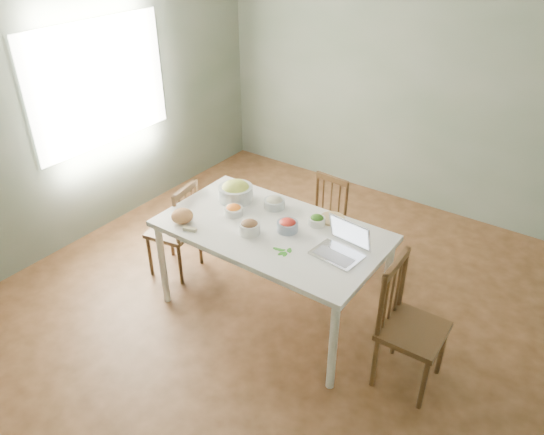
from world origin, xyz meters
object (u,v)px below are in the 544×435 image
Objects in this scene: chair_right at (414,328)px; bread_boule at (182,216)px; chair_left at (173,228)px; chair_far at (320,223)px; bowl_squash at (236,191)px; laptop at (338,242)px; dining_table at (272,271)px.

bread_boule is at bearing 97.10° from chair_right.
chair_left is 0.68m from bread_boule.
bowl_squash reaches higher than chair_far.
chair_right is at bearing 8.43° from bread_boule.
bowl_squash is at bearing 77.31° from bread_boule.
laptop reaches higher than bowl_squash.
dining_table is 5.10× the size of laptop.
bread_boule reaches higher than chair_far.
chair_left is at bearing -156.48° from bowl_squash.
chair_right is 3.39× the size of bowl_squash.
dining_table is 0.86m from bread_boule.
bowl_squash is (0.12, 0.53, 0.03)m from bread_boule.
chair_far is 1.21m from laptop.
chair_left reaches higher than dining_table.
laptop is at bearing 79.72° from chair_left.
chair_right is at bearing -31.20° from chair_far.
chair_right is (2.32, -0.01, 0.04)m from chair_left.
chair_far is at bearing 54.18° from bowl_squash.
laptop is at bearing 13.99° from bread_boule.
chair_far is 1.58m from chair_right.
bowl_squash is at bearing 80.51° from chair_right.
bowl_squash is at bearing 102.54° from chair_left.
bread_boule is 1.27m from laptop.
bowl_squash is (-1.76, 0.25, 0.42)m from chair_right.
laptop is at bearing -11.42° from bowl_squash.
dining_table is at bearing 27.75° from bread_boule.
bread_boule is 0.50× the size of laptop.
chair_far is 0.94m from bowl_squash.
laptop reaches higher than dining_table.
chair_right is 1.94m from bread_boule.
chair_far is at bearing 132.32° from laptop.
laptop reaches higher than chair_far.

